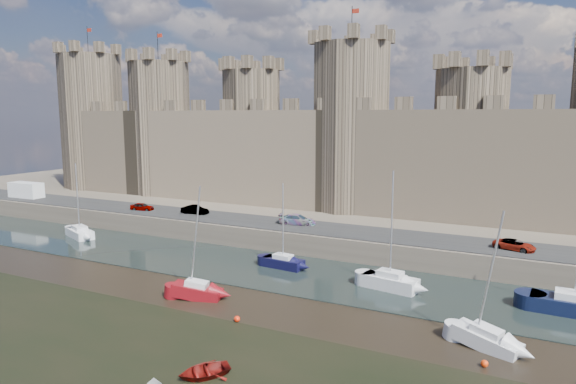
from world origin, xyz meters
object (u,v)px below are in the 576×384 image
sailboat_0 (80,232)px  van (26,190)px  sailboat_2 (390,281)px  sailboat_5 (486,338)px  car_1 (195,210)px  car_0 (142,207)px  car_3 (514,245)px  sailboat_1 (283,261)px  car_2 (297,220)px  sailboat_4 (197,290)px  sailboat_3 (574,304)px

sailboat_0 → van: bearing=-178.8°
sailboat_2 → sailboat_5: (9.13, -8.67, -0.15)m
car_1 → van: bearing=88.0°
car_0 → car_3: car_0 is taller
sailboat_1 → car_3: bearing=26.7°
sailboat_0 → sailboat_5: size_ratio=1.00×
sailboat_5 → car_1: bearing=172.4°
car_3 → sailboat_1: 23.27m
sailboat_2 → sailboat_5: 12.59m
car_2 → van: size_ratio=0.78×
sailboat_2 → sailboat_0: bearing=-172.7°
van → sailboat_0: size_ratio=0.60×
sailboat_4 → van: bearing=141.0°
car_0 → van: 24.53m
sailboat_0 → sailboat_5: (50.63, -10.25, -0.06)m
car_2 → van: 48.14m
car_1 → sailboat_0: sailboat_0 is taller
van → sailboat_5: 74.32m
sailboat_3 → sailboat_5: bearing=-118.2°
sailboat_3 → sailboat_0: bearing=-178.1°
van → sailboat_2: (62.77, -9.92, -2.90)m
car_0 → sailboat_0: 9.09m
sailboat_4 → car_3: bearing=22.0°
car_3 → car_1: bearing=103.6°
sailboat_0 → sailboat_4: (27.04, -11.27, -0.03)m
van → sailboat_0: sailboat_0 is taller
car_0 → car_1: (8.30, 1.10, 0.06)m
car_3 → sailboat_4: sailboat_4 is taller
car_2 → sailboat_3: (29.45, -10.23, -2.30)m
car_3 → van: (-72.58, 0.01, 0.70)m
sailboat_5 → sailboat_0: bearing=-172.5°
sailboat_4 → car_0: bearing=123.8°
car_1 → sailboat_3: sailboat_3 is taller
van → sailboat_4: 52.22m
car_2 → sailboat_3: 31.26m
car_1 → sailboat_0: (-11.56, -9.27, -2.36)m
car_2 → sailboat_4: 20.87m
car_2 → car_3: bearing=-105.2°
sailboat_2 → sailboat_3: 14.82m
sailboat_1 → sailboat_3: sailboat_3 is taller
van → sailboat_5: bearing=-16.5°
sailboat_1 → sailboat_2: 11.90m
car_0 → car_3: 48.06m
sailboat_1 → sailboat_3: bearing=3.9°
sailboat_2 → sailboat_3: size_ratio=0.97×
car_1 → sailboat_5: sailboat_5 is taller
car_3 → sailboat_2: (-9.81, -9.91, -2.20)m
car_3 → sailboat_3: (4.99, -9.10, -2.20)m
car_2 → sailboat_0: size_ratio=0.46×
car_1 → sailboat_3: 45.92m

